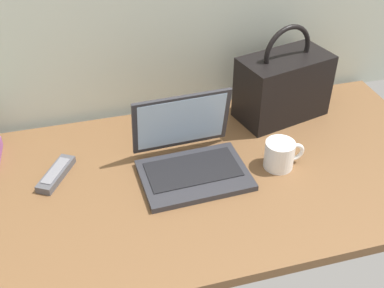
# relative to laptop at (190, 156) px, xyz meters

# --- Properties ---
(desk) EXTENTS (1.60, 0.76, 0.03)m
(desk) POSITION_rel_laptop_xyz_m (-0.01, -0.04, -0.06)
(desk) COLOR brown
(desk) RESTS_ON ground
(laptop) EXTENTS (0.32, 0.28, 0.22)m
(laptop) POSITION_rel_laptop_xyz_m (0.00, 0.00, 0.00)
(laptop) COLOR #2D2D33
(laptop) RESTS_ON desk
(coffee_mug) EXTENTS (0.13, 0.09, 0.09)m
(coffee_mug) POSITION_rel_laptop_xyz_m (0.26, -0.06, -0.00)
(coffee_mug) COLOR white
(coffee_mug) RESTS_ON desk
(remote_control_near) EXTENTS (0.12, 0.16, 0.02)m
(remote_control_near) POSITION_rel_laptop_xyz_m (-0.39, 0.07, -0.03)
(remote_control_near) COLOR #4C4C51
(remote_control_near) RESTS_ON desk
(handbag) EXTENTS (0.33, 0.23, 0.33)m
(handbag) POSITION_rel_laptop_xyz_m (0.38, 0.20, 0.07)
(handbag) COLOR black
(handbag) RESTS_ON desk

